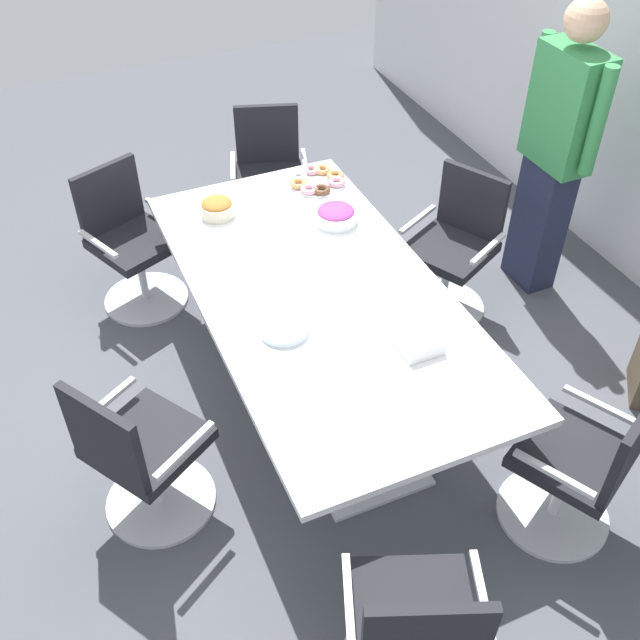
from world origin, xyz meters
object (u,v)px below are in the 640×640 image
Objects in this scene: office_chair_2 at (270,183)px; office_chair_5 at (413,635)px; snack_bowl_candy_mix at (336,215)px; plate_stack at (284,329)px; office_chair_0 at (581,469)px; office_chair_4 at (141,458)px; donut_platter at (317,180)px; napkin_pile at (419,342)px; office_chair_1 at (453,253)px; snack_bowl_pretzels at (217,207)px; conference_table at (320,309)px; office_chair_3 at (132,246)px; person_standing_0 at (556,149)px.

office_chair_5 is (3.26, -0.65, 0.00)m from office_chair_2.
snack_bowl_candy_mix is at bearing 94.78° from office_chair_5.
office_chair_5 is 3.80× the size of snack_bowl_candy_mix.
plate_stack is (1.85, -0.61, 0.36)m from office_chair_2.
office_chair_5 is (0.37, -1.07, 0.00)m from office_chair_0.
donut_platter is (-1.36, 1.47, 0.37)m from office_chair_4.
napkin_pile is at bearing 50.52° from office_chair_4.
office_chair_1 is at bearing 79.49° from snack_bowl_candy_mix.
donut_platter is (-0.10, 0.67, -0.03)m from snack_bowl_pretzels.
office_chair_1 is at bearing 139.34° from office_chair_2.
office_chair_3 reaches higher than conference_table.
snack_bowl_candy_mix is 0.44m from donut_platter.
office_chair_4 is 4.82× the size of napkin_pile.
office_chair_5 is at bearing -1.93° from plate_stack.
office_chair_4 is 2.58× the size of donut_platter.
conference_table is 2.64× the size of office_chair_2.
office_chair_3 is (-2.52, -1.48, 0.00)m from office_chair_0.
office_chair_4 is at bearing 73.66° from office_chair_2.
napkin_pile reaches higher than conference_table.
office_chair_0 is at bearing 141.43° from office_chair_1.
office_chair_2 is 1.00× the size of office_chair_5.
office_chair_0 is at bearing 12.90° from snack_bowl_candy_mix.
office_chair_3 is 1.59m from plate_stack.
donut_platter is (-2.59, 0.73, 0.37)m from office_chair_5.
office_chair_0 is at bearing 35.33° from napkin_pile.
office_chair_5 is at bearing -1.08° from office_chair_4.
donut_platter is (-0.96, 0.40, 0.15)m from conference_table.
snack_bowl_candy_mix is at bearing 91.41° from office_chair_4.
donut_platter reaches higher than plate_stack.
office_chair_3 is at bearing -124.34° from snack_bowl_candy_mix.
office_chair_5 reaches higher than napkin_pile.
donut_platter is at bearing 157.46° from conference_table.
conference_table is 1.16m from office_chair_1.
office_chair_0 is (1.26, 0.74, -0.22)m from conference_table.
snack_bowl_pretzels is 1.52m from napkin_pile.
office_chair_2 and office_chair_5 have the same top height.
office_chair_5 reaches higher than conference_table.
person_standing_0 is 5.24× the size of donut_platter.
conference_table is 1.67m from office_chair_5.
office_chair_5 is at bearing 74.84° from office_chair_3.
napkin_pile is at bearing 83.09° from office_chair_5.
donut_platter is at bearing 114.50° from office_chair_2.
plate_stack is at bearing -123.35° from napkin_pile.
conference_table is 1.05m from donut_platter.
person_standing_0 is at bearing 157.03° from office_chair_2.
snack_bowl_candy_mix is (-0.12, -1.39, -0.17)m from person_standing_0.
office_chair_2 is 0.49× the size of person_standing_0.
office_chair_3 is 1.00× the size of office_chair_5.
office_chair_1 reaches higher than snack_bowl_pretzels.
person_standing_0 is 9.77× the size of napkin_pile.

